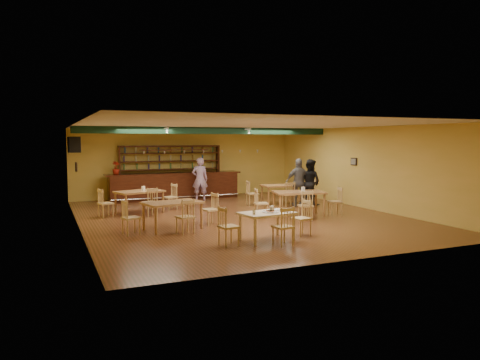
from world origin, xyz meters
name	(u,v)px	position (x,y,z in m)	size (l,w,h in m)	color
floor	(239,216)	(0.00, 0.00, 0.00)	(12.00, 12.00, 0.00)	#503317
ceiling_beam	(210,131)	(0.00, 2.80, 2.87)	(10.00, 0.30, 0.25)	black
track_rail_left	(160,129)	(-1.80, 3.40, 2.94)	(0.05, 2.50, 0.05)	silver
track_rail_right	(238,130)	(1.40, 3.40, 2.94)	(0.05, 2.50, 0.05)	silver
ac_unit	(75,145)	(-4.80, 4.20, 2.35)	(0.34, 0.70, 0.48)	silver
picture_left	(76,167)	(-4.97, 1.00, 1.70)	(0.04, 0.34, 0.28)	black
picture_right	(354,162)	(4.97, 0.50, 1.70)	(0.04, 0.34, 0.28)	black
bar_counter	(175,186)	(-0.78, 5.15, 0.56)	(5.75, 0.85, 1.13)	black
back_bar_hutch	(171,172)	(-0.78, 5.78, 1.14)	(4.45, 0.40, 2.28)	black
poinsettia	(116,168)	(-3.20, 5.15, 1.40)	(0.30, 0.30, 0.53)	#9F1D0E
dining_table_a	(140,202)	(-2.88, 1.97, 0.39)	(1.56, 0.93, 0.78)	brown
dining_table_b	(281,194)	(2.70, 2.06, 0.38)	(1.52, 0.91, 0.76)	brown
dining_table_c	(173,216)	(-2.58, -1.27, 0.39)	(1.57, 0.94, 0.79)	brown
dining_table_d	(299,204)	(1.85, -0.70, 0.41)	(1.64, 0.99, 0.82)	brown
near_table	(267,226)	(-0.77, -3.58, 0.35)	(1.32, 0.85, 0.71)	tan
pizza_tray	(270,212)	(-0.67, -3.58, 0.72)	(0.40, 0.40, 0.01)	silver
parmesan_shaker	(254,212)	(-1.19, -3.72, 0.76)	(0.07, 0.07, 0.11)	#EAE5C6
napkin_stack	(275,210)	(-0.44, -3.39, 0.72)	(0.20, 0.15, 0.03)	white
pizza_server	(274,211)	(-0.53, -3.53, 0.73)	(0.32, 0.09, 0.00)	silver
side_plate	(289,212)	(-0.25, -3.77, 0.71)	(0.22, 0.22, 0.01)	white
patron_bar	(200,179)	(0.08, 4.33, 0.90)	(0.66, 0.43, 1.80)	#8F52B3
patron_right_a	(310,182)	(3.50, 1.26, 0.89)	(0.87, 0.68, 1.78)	black
patron_right_b	(299,182)	(3.05, 1.30, 0.91)	(1.06, 0.44, 1.81)	slate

